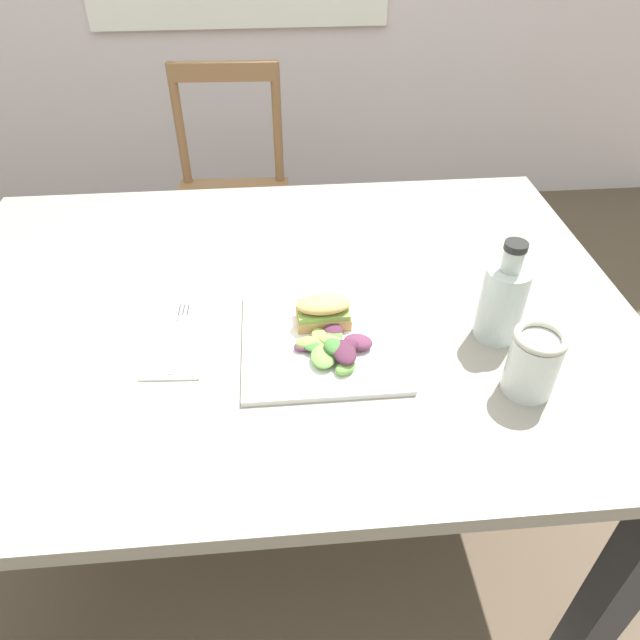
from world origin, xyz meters
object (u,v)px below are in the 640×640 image
object	(u,v)px
fork_on_napkin	(180,331)
bottle_cold_brew	(501,305)
chair_wooden_far	(232,199)
sandwich_half_front	(323,311)
dining_table	(281,346)
plate_lunch	(322,341)
mason_jar_iced_tea	(532,365)

from	to	relation	value
fork_on_napkin	bottle_cold_brew	world-z (taller)	bottle_cold_brew
chair_wooden_far	sandwich_half_front	xyz separation A→B (m)	(0.23, -1.07, 0.33)
sandwich_half_front	bottle_cold_brew	xyz separation A→B (m)	(0.30, -0.05, 0.03)
sandwich_half_front	fork_on_napkin	size ratio (longest dim) A/B	0.53
dining_table	plate_lunch	distance (m)	0.19
fork_on_napkin	mason_jar_iced_tea	bearing A→B (deg)	-18.14
fork_on_napkin	mason_jar_iced_tea	xyz separation A→B (m)	(0.57, -0.19, 0.05)
sandwich_half_front	bottle_cold_brew	world-z (taller)	bottle_cold_brew
fork_on_napkin	mason_jar_iced_tea	size ratio (longest dim) A/B	1.60
chair_wooden_far	mason_jar_iced_tea	xyz separation A→B (m)	(0.54, -1.25, 0.34)
plate_lunch	sandwich_half_front	distance (m)	0.05
mason_jar_iced_tea	chair_wooden_far	bearing A→B (deg)	113.19
chair_wooden_far	plate_lunch	world-z (taller)	chair_wooden_far
plate_lunch	mason_jar_iced_tea	xyz separation A→B (m)	(0.32, -0.14, 0.05)
sandwich_half_front	fork_on_napkin	xyz separation A→B (m)	(-0.26, 0.01, -0.03)
dining_table	chair_wooden_far	xyz separation A→B (m)	(-0.15, 0.99, -0.18)
sandwich_half_front	mason_jar_iced_tea	size ratio (longest dim) A/B	0.85
bottle_cold_brew	sandwich_half_front	bearing A→B (deg)	171.36
bottle_cold_brew	mason_jar_iced_tea	world-z (taller)	bottle_cold_brew
chair_wooden_far	plate_lunch	bearing A→B (deg)	-78.86
fork_on_napkin	sandwich_half_front	bearing A→B (deg)	-1.24
bottle_cold_brew	dining_table	bearing A→B (deg)	161.56
dining_table	chair_wooden_far	bearing A→B (deg)	98.46
chair_wooden_far	mason_jar_iced_tea	distance (m)	1.41
dining_table	plate_lunch	bearing A→B (deg)	-59.83
sandwich_half_front	mason_jar_iced_tea	bearing A→B (deg)	-30.18
chair_wooden_far	dining_table	bearing A→B (deg)	-81.54
plate_lunch	bottle_cold_brew	size ratio (longest dim) A/B	1.45
mason_jar_iced_tea	dining_table	bearing A→B (deg)	146.06
sandwich_half_front	fork_on_napkin	bearing A→B (deg)	178.76
sandwich_half_front	bottle_cold_brew	distance (m)	0.31
dining_table	fork_on_napkin	distance (m)	0.23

